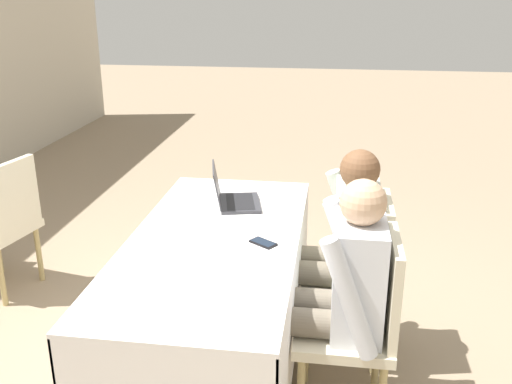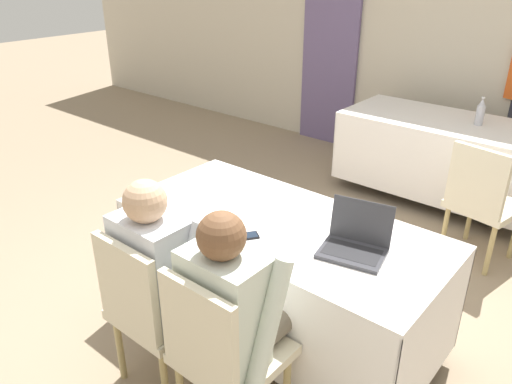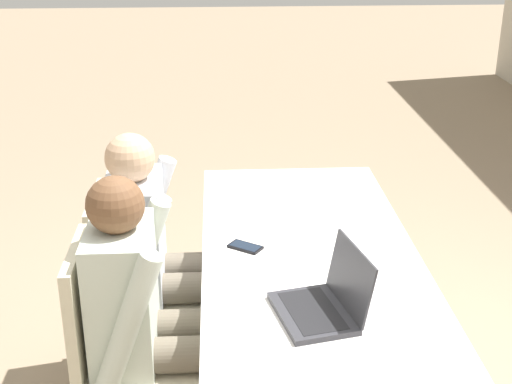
{
  "view_description": "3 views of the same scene",
  "coord_description": "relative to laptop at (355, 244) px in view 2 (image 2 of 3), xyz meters",
  "views": [
    {
      "loc": [
        -2.5,
        -0.57,
        1.91
      ],
      "look_at": [
        0.0,
        -0.21,
        1.0
      ],
      "focal_mm": 40.0,
      "sensor_mm": 36.0,
      "label": 1
    },
    {
      "loc": [
        1.41,
        -1.89,
        2.05
      ],
      "look_at": [
        0.0,
        -0.21,
        1.0
      ],
      "focal_mm": 35.0,
      "sensor_mm": 36.0,
      "label": 2
    },
    {
      "loc": [
        2.44,
        -0.35,
        2.01
      ],
      "look_at": [
        0.0,
        -0.21,
        1.0
      ],
      "focal_mm": 50.0,
      "sensor_mm": 36.0,
      "label": 3
    }
  ],
  "objects": [
    {
      "name": "conference_table_near",
      "position": [
        -0.45,
        0.01,
        -0.22
      ],
      "size": [
        1.79,
        0.83,
        0.75
      ],
      "color": "white",
      "rests_on": "ground_plane"
    },
    {
      "name": "laptop",
      "position": [
        0.0,
        0.0,
        0.0
      ],
      "size": [
        0.35,
        0.32,
        0.23
      ],
      "rotation": [
        0.0,
        0.0,
        0.22
      ],
      "color": "#333338",
      "rests_on": "conference_table_near"
    },
    {
      "name": "curtain_panel",
      "position": [
        -2.1,
        3.07,
        0.53
      ],
      "size": [
        0.7,
        0.04,
        2.65
      ],
      "color": "slate",
      "rests_on": "ground_plane"
    },
    {
      "name": "chair_near_right",
      "position": [
        -0.22,
        -0.71,
        -0.3
      ],
      "size": [
        0.44,
        0.44,
        0.9
      ],
      "rotation": [
        0.0,
        0.0,
        3.14
      ],
      "color": "tan",
      "rests_on": "ground_plane"
    },
    {
      "name": "cell_phone",
      "position": [
        -0.49,
        -0.23,
        -0.04
      ],
      "size": [
        0.13,
        0.15,
        0.01
      ],
      "rotation": [
        0.0,
        0.0,
        -0.61
      ],
      "color": "black",
      "rests_on": "conference_table_near"
    },
    {
      "name": "chair_far_spare",
      "position": [
        0.15,
        1.54,
        -0.3
      ],
      "size": [
        0.52,
        0.52,
        0.9
      ],
      "rotation": [
        0.0,
        0.0,
        2.95
      ],
      "color": "tan",
      "rests_on": "ground_plane"
    },
    {
      "name": "water_bottle",
      "position": [
        -0.2,
        2.41,
        0.06
      ],
      "size": [
        0.07,
        0.07,
        0.24
      ],
      "color": "#B7B7C1",
      "rests_on": "conference_table_far"
    },
    {
      "name": "person_white_shirt",
      "position": [
        -0.22,
        -0.6,
        -0.14
      ],
      "size": [
        0.5,
        0.52,
        1.16
      ],
      "rotation": [
        0.0,
        0.0,
        3.14
      ],
      "color": "#665B4C",
      "rests_on": "ground_plane"
    },
    {
      "name": "paper_centre_table",
      "position": [
        -0.47,
        0.14,
        -0.04
      ],
      "size": [
        0.3,
        0.35,
        0.0
      ],
      "rotation": [
        0.0,
        0.0,
        -0.36
      ],
      "color": "white",
      "rests_on": "conference_table_near"
    },
    {
      "name": "person_checkered_shirt",
      "position": [
        -0.69,
        -0.6,
        -0.14
      ],
      "size": [
        0.5,
        0.52,
        1.16
      ],
      "rotation": [
        0.0,
        0.0,
        3.14
      ],
      "color": "#665B4C",
      "rests_on": "ground_plane"
    },
    {
      "name": "paper_beside_laptop",
      "position": [
        -0.12,
        0.04,
        -0.04
      ],
      "size": [
        0.33,
        0.36,
        0.0
      ],
      "rotation": [
        0.0,
        0.0,
        -0.5
      ],
      "color": "white",
      "rests_on": "conference_table_near"
    },
    {
      "name": "wall_back",
      "position": [
        -0.45,
        3.13,
        0.56
      ],
      "size": [
        12.0,
        0.06,
        2.7
      ],
      "color": "beige",
      "rests_on": "ground_plane"
    },
    {
      "name": "ground_plane",
      "position": [
        -0.45,
        0.01,
        -0.79
      ],
      "size": [
        24.0,
        24.0,
        0.0
      ],
      "primitive_type": "plane",
      "color": "gray"
    },
    {
      "name": "conference_table_far",
      "position": [
        -0.43,
        2.38,
        -0.22
      ],
      "size": [
        1.79,
        0.83,
        0.75
      ],
      "color": "white",
      "rests_on": "ground_plane"
    },
    {
      "name": "chair_near_left",
      "position": [
        -0.69,
        -0.71,
        -0.3
      ],
      "size": [
        0.44,
        0.44,
        0.9
      ],
      "rotation": [
        0.0,
        0.0,
        3.14
      ],
      "color": "tan",
      "rests_on": "ground_plane"
    }
  ]
}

